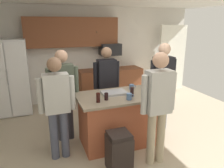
{
  "coord_description": "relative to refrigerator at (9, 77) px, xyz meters",
  "views": [
    {
      "loc": [
        -1.39,
        -3.1,
        2.15
      ],
      "look_at": [
        -0.07,
        0.5,
        1.05
      ],
      "focal_mm": 34.17,
      "sensor_mm": 36.0,
      "label": 1
    }
  ],
  "objects": [
    {
      "name": "serving_tray",
      "position": [
        1.89,
        -2.1,
        0.05
      ],
      "size": [
        0.44,
        0.3,
        0.04
      ],
      "color": "#B7B7BC",
      "rests_on": "kitchen_island"
    },
    {
      "name": "cabinet_run_upper",
      "position": [
        1.6,
        0.22,
        1.02
      ],
      "size": [
        2.4,
        0.38,
        0.75
      ],
      "color": "brown"
    },
    {
      "name": "french_door_window_panel",
      "position": [
        4.6,
        0.02,
        0.2
      ],
      "size": [
        0.9,
        0.06,
        2.0
      ],
      "primitive_type": "cube",
      "color": "white",
      "rests_on": "ground"
    },
    {
      "name": "glass_dark_ale",
      "position": [
        1.5,
        -2.4,
        0.1
      ],
      "size": [
        0.06,
        0.06,
        0.16
      ],
      "color": "black",
      "rests_on": "kitchen_island"
    },
    {
      "name": "glass_short_whisky",
      "position": [
        2.14,
        -2.32,
        0.11
      ],
      "size": [
        0.06,
        0.06,
        0.17
      ],
      "color": "black",
      "rests_on": "kitchen_island"
    },
    {
      "name": "trash_bin",
      "position": [
        1.66,
        -2.91,
        -0.6
      ],
      "size": [
        0.34,
        0.34,
        0.61
      ],
      "color": "black",
      "rests_on": "ground"
    },
    {
      "name": "mug_blue_stoneware",
      "position": [
        2.31,
        -1.95,
        0.07
      ],
      "size": [
        0.13,
        0.09,
        0.1
      ],
      "color": "#4C6B99",
      "rests_on": "kitchen_island"
    },
    {
      "name": "person_host_foreground",
      "position": [
        2.96,
        -1.99,
        0.14
      ],
      "size": [
        0.57,
        0.24,
        1.79
      ],
      "rotation": [
        0.0,
        0.0,
        -2.96
      ],
      "color": "#4C5166",
      "rests_on": "ground"
    },
    {
      "name": "refrigerator",
      "position": [
        0.0,
        0.0,
        0.0
      ],
      "size": [
        0.89,
        0.76,
        1.8
      ],
      "color": "white",
      "rests_on": "ground"
    },
    {
      "name": "kitchen_island",
      "position": [
        1.93,
        -2.18,
        -0.43
      ],
      "size": [
        1.43,
        0.9,
        0.93
      ],
      "color": "#AD5638",
      "rests_on": "ground"
    },
    {
      "name": "glass_stout_tall",
      "position": [
        1.66,
        -2.34,
        0.09
      ],
      "size": [
        0.06,
        0.06,
        0.12
      ],
      "color": "black",
      "rests_on": "kitchen_island"
    },
    {
      "name": "person_guest_by_door",
      "position": [
        1.04,
        -1.74,
        0.09
      ],
      "size": [
        0.57,
        0.22,
        1.71
      ],
      "rotation": [
        0.0,
        0.0,
        -0.47
      ],
      "color": "#383842",
      "rests_on": "ground"
    },
    {
      "name": "person_guest_left",
      "position": [
        0.87,
        -2.29,
        0.06
      ],
      "size": [
        0.57,
        0.22,
        1.67
      ],
      "rotation": [
        0.0,
        0.0,
        0.1
      ],
      "color": "#4C5166",
      "rests_on": "ground"
    },
    {
      "name": "back_wall",
      "position": [
        2.0,
        0.42,
        0.4
      ],
      "size": [
        6.4,
        0.1,
        2.6
      ],
      "primitive_type": "cube",
      "color": "silver",
      "rests_on": "ground"
    },
    {
      "name": "person_guest_right",
      "position": [
        2.27,
        -2.94,
        0.13
      ],
      "size": [
        0.57,
        0.23,
        1.76
      ],
      "rotation": [
        0.0,
        0.0,
        1.99
      ],
      "color": "tan",
      "rests_on": "ground"
    },
    {
      "name": "floor",
      "position": [
        2.0,
        -2.38,
        -0.9
      ],
      "size": [
        7.04,
        7.04,
        0.0
      ],
      "primitive_type": "plane",
      "color": "#B7A88E",
      "rests_on": "ground"
    },
    {
      "name": "tumbler_amber",
      "position": [
        2.38,
        -2.28,
        0.09
      ],
      "size": [
        0.06,
        0.06,
        0.13
      ],
      "color": "black",
      "rests_on": "kitchen_island"
    },
    {
      "name": "mug_ceramic_white",
      "position": [
        2.02,
        -2.46,
        0.08
      ],
      "size": [
        0.13,
        0.09,
        0.11
      ],
      "color": "#4C6B99",
      "rests_on": "kitchen_island"
    },
    {
      "name": "person_elder_center",
      "position": [
        1.99,
        -1.38,
        0.07
      ],
      "size": [
        0.57,
        0.22,
        1.69
      ],
      "rotation": [
        0.0,
        0.0,
        -1.65
      ],
      "color": "#383842",
      "rests_on": "ground"
    },
    {
      "name": "cabinet_run_lower",
      "position": [
        2.6,
        0.1,
        -0.45
      ],
      "size": [
        1.8,
        0.63,
        0.9
      ],
      "color": "brown",
      "rests_on": "ground"
    },
    {
      "name": "microwave_over_range",
      "position": [
        2.6,
        0.12,
        0.55
      ],
      "size": [
        0.56,
        0.4,
        0.32
      ],
      "primitive_type": "cube",
      "color": "black"
    }
  ]
}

